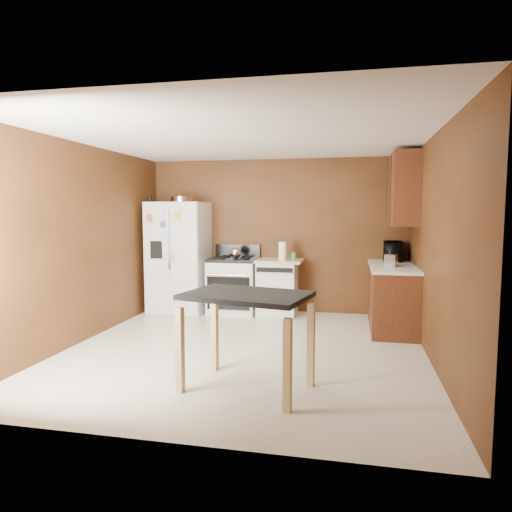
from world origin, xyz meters
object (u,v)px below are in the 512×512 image
(pen_cup, at_px, (150,199))
(toaster, at_px, (391,260))
(gas_range, at_px, (234,285))
(island, at_px, (247,309))
(kettle, at_px, (236,253))
(paper_towel, at_px, (283,251))
(roasting_pan, at_px, (182,199))
(green_canister, at_px, (293,256))
(microwave, at_px, (393,252))
(dishwasher, at_px, (278,287))
(refrigerator, at_px, (179,257))

(pen_cup, bearing_deg, toaster, -6.95)
(gas_range, xyz_separation_m, island, (0.93, -3.08, 0.29))
(kettle, xyz_separation_m, paper_towel, (0.76, -0.04, 0.04))
(roasting_pan, height_order, paper_towel, roasting_pan)
(paper_towel, height_order, toaster, paper_towel)
(pen_cup, height_order, green_canister, pen_cup)
(microwave, relative_size, gas_range, 0.44)
(kettle, height_order, dishwasher, kettle)
(toaster, relative_size, microwave, 0.47)
(microwave, height_order, gas_range, microwave)
(roasting_pan, height_order, refrigerator, roasting_pan)
(kettle, relative_size, island, 0.15)
(refrigerator, relative_size, island, 1.46)
(kettle, height_order, paper_towel, paper_towel)
(toaster, xyz_separation_m, refrigerator, (-3.31, 0.57, -0.08))
(dishwasher, bearing_deg, green_canister, 10.40)
(paper_towel, distance_m, dishwasher, 0.61)
(roasting_pan, relative_size, pen_cup, 3.29)
(pen_cup, bearing_deg, gas_range, 7.11)
(refrigerator, height_order, dishwasher, refrigerator)
(microwave, distance_m, island, 3.56)
(toaster, xyz_separation_m, gas_range, (-2.40, 0.63, -0.52))
(green_canister, height_order, toaster, toaster)
(roasting_pan, bearing_deg, green_canister, 3.75)
(toaster, relative_size, gas_range, 0.21)
(green_canister, bearing_deg, gas_range, -175.93)
(dishwasher, bearing_deg, kettle, -171.42)
(roasting_pan, bearing_deg, toaster, -10.09)
(dishwasher, bearing_deg, gas_range, -178.06)
(microwave, relative_size, dishwasher, 0.55)
(microwave, xyz_separation_m, refrigerator, (-3.39, -0.17, -0.14))
(toaster, distance_m, microwave, 0.74)
(pen_cup, distance_m, microwave, 3.93)
(refrigerator, bearing_deg, paper_towel, -1.99)
(paper_towel, xyz_separation_m, refrigerator, (-1.73, 0.06, -0.13))
(microwave, distance_m, gas_range, 2.55)
(roasting_pan, xyz_separation_m, island, (1.77, -3.03, -1.09))
(toaster, distance_m, dishwasher, 1.88)
(green_canister, bearing_deg, paper_towel, -126.46)
(gas_range, distance_m, island, 3.24)
(green_canister, distance_m, island, 3.16)
(paper_towel, distance_m, gas_range, 1.01)
(green_canister, relative_size, dishwasher, 0.13)
(toaster, bearing_deg, microwave, 98.62)
(pen_cup, xyz_separation_m, microwave, (3.83, 0.28, -0.82))
(green_canister, distance_m, refrigerator, 1.87)
(refrigerator, relative_size, dishwasher, 2.02)
(gas_range, bearing_deg, dishwasher, 1.94)
(paper_towel, distance_m, green_canister, 0.25)
(roasting_pan, height_order, island, roasting_pan)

